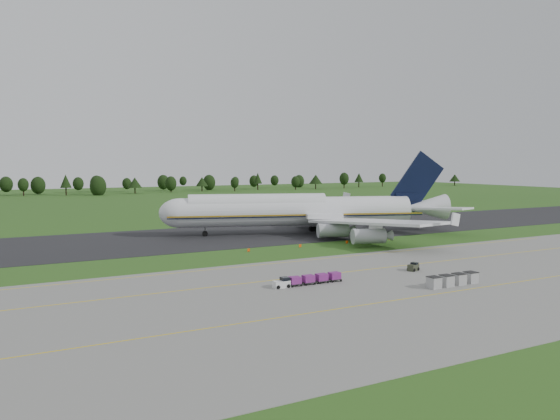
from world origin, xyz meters
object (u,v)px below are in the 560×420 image
aircraft (302,210)px  uld_row (453,280)px  baggage_train (307,280)px  utility_cart (413,268)px  edge_markers (324,244)px

aircraft → uld_row: size_ratio=8.28×
baggage_train → utility_cart: baggage_train is taller
utility_cart → uld_row: uld_row is taller
aircraft → edge_markers: 19.67m
utility_cart → uld_row: 11.19m
utility_cart → aircraft: bearing=81.7°
aircraft → edge_markers: aircraft is taller
aircraft → utility_cart: aircraft is taller
edge_markers → baggage_train: bearing=-126.1°
aircraft → utility_cart: (-7.10, -48.54, -5.33)m
aircraft → edge_markers: (-5.06, -18.15, -5.62)m
aircraft → baggage_train: aircraft is taller
baggage_train → uld_row: size_ratio=1.24×
baggage_train → uld_row: (18.31, -10.29, 0.11)m
uld_row → edge_markers: (4.31, 41.34, -0.62)m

